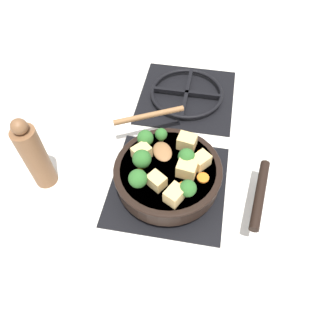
% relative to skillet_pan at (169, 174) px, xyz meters
% --- Properties ---
extents(ground_plane, '(2.40, 2.40, 0.00)m').
position_rel_skillet_pan_xyz_m(ground_plane, '(-0.00, 0.00, -0.06)').
color(ground_plane, white).
extents(front_burner_grate, '(0.31, 0.31, 0.03)m').
position_rel_skillet_pan_xyz_m(front_burner_grate, '(-0.00, 0.00, -0.05)').
color(front_burner_grate, black).
rests_on(front_burner_grate, ground_plane).
extents(rear_burner_grate, '(0.31, 0.31, 0.03)m').
position_rel_skillet_pan_xyz_m(rear_burner_grate, '(-0.00, 0.36, -0.05)').
color(rear_burner_grate, black).
rests_on(rear_burner_grate, ground_plane).
extents(skillet_pan, '(0.40, 0.28, 0.06)m').
position_rel_skillet_pan_xyz_m(skillet_pan, '(0.00, 0.00, 0.00)').
color(skillet_pan, black).
rests_on(skillet_pan, front_burner_grate).
extents(wooden_spoon, '(0.19, 0.22, 0.02)m').
position_rel_skillet_pan_xyz_m(wooden_spoon, '(-0.06, 0.11, 0.03)').
color(wooden_spoon, olive).
rests_on(wooden_spoon, skillet_pan).
extents(tofu_cube_center_large, '(0.06, 0.06, 0.04)m').
position_rel_skillet_pan_xyz_m(tofu_cube_center_large, '(-0.08, 0.02, 0.04)').
color(tofu_cube_center_large, '#DBB770').
rests_on(tofu_cube_center_large, skillet_pan).
extents(tofu_cube_near_handle, '(0.05, 0.06, 0.03)m').
position_rel_skillet_pan_xyz_m(tofu_cube_near_handle, '(0.08, 0.02, 0.04)').
color(tofu_cube_near_handle, '#DBB770').
rests_on(tofu_cube_near_handle, skillet_pan).
extents(tofu_cube_east_chunk, '(0.05, 0.06, 0.04)m').
position_rel_skillet_pan_xyz_m(tofu_cube_east_chunk, '(0.03, -0.09, 0.04)').
color(tofu_cube_east_chunk, '#DBB770').
rests_on(tofu_cube_east_chunk, skillet_pan).
extents(tofu_cube_west_chunk, '(0.05, 0.05, 0.03)m').
position_rel_skillet_pan_xyz_m(tofu_cube_west_chunk, '(-0.02, -0.05, 0.04)').
color(tofu_cube_west_chunk, '#DBB770').
rests_on(tofu_cube_west_chunk, skillet_pan).
extents(tofu_cube_back_piece, '(0.05, 0.04, 0.04)m').
position_rel_skillet_pan_xyz_m(tofu_cube_back_piece, '(0.03, 0.08, 0.04)').
color(tofu_cube_back_piece, '#DBB770').
rests_on(tofu_cube_back_piece, skillet_pan).
extents(tofu_cube_front_piece, '(0.05, 0.04, 0.04)m').
position_rel_skillet_pan_xyz_m(tofu_cube_front_piece, '(0.04, -0.01, 0.04)').
color(tofu_cube_front_piece, '#DBB770').
rests_on(tofu_cube_front_piece, skillet_pan).
extents(broccoli_floret_near_spoon, '(0.03, 0.03, 0.04)m').
position_rel_skillet_pan_xyz_m(broccoli_floret_near_spoon, '(-0.04, 0.09, 0.05)').
color(broccoli_floret_near_spoon, '#709956').
rests_on(broccoli_floret_near_spoon, skillet_pan).
extents(broccoli_floret_center_top, '(0.04, 0.04, 0.05)m').
position_rel_skillet_pan_xyz_m(broccoli_floret_center_top, '(0.06, -0.07, 0.05)').
color(broccoli_floret_center_top, '#709956').
rests_on(broccoli_floret_center_top, skillet_pan).
extents(broccoli_floret_east_rim, '(0.05, 0.05, 0.05)m').
position_rel_skillet_pan_xyz_m(broccoli_floret_east_rim, '(-0.07, -0.00, 0.05)').
color(broccoli_floret_east_rim, '#709956').
rests_on(broccoli_floret_east_rim, skillet_pan).
extents(broccoli_floret_west_rim, '(0.04, 0.04, 0.05)m').
position_rel_skillet_pan_xyz_m(broccoli_floret_west_rim, '(-0.07, 0.07, 0.05)').
color(broccoli_floret_west_rim, '#709956').
rests_on(broccoli_floret_west_rim, skillet_pan).
extents(broccoli_floret_north_edge, '(0.05, 0.05, 0.05)m').
position_rel_skillet_pan_xyz_m(broccoli_floret_north_edge, '(-0.06, -0.06, 0.05)').
color(broccoli_floret_north_edge, '#709956').
rests_on(broccoli_floret_north_edge, skillet_pan).
extents(broccoli_floret_south_cluster, '(0.04, 0.04, 0.05)m').
position_rel_skillet_pan_xyz_m(broccoli_floret_south_cluster, '(0.04, 0.02, 0.05)').
color(broccoli_floret_south_cluster, '#709956').
rests_on(broccoli_floret_south_cluster, skillet_pan).
extents(carrot_slice_orange_thin, '(0.02, 0.02, 0.01)m').
position_rel_skillet_pan_xyz_m(carrot_slice_orange_thin, '(-0.07, -0.03, 0.03)').
color(carrot_slice_orange_thin, orange).
rests_on(carrot_slice_orange_thin, skillet_pan).
extents(carrot_slice_near_center, '(0.03, 0.03, 0.01)m').
position_rel_skillet_pan_xyz_m(carrot_slice_near_center, '(0.09, -0.02, 0.03)').
color(carrot_slice_near_center, orange).
rests_on(carrot_slice_near_center, skillet_pan).
extents(carrot_slice_edge_slice, '(0.02, 0.02, 0.01)m').
position_rel_skillet_pan_xyz_m(carrot_slice_edge_slice, '(0.04, -0.05, 0.03)').
color(carrot_slice_edge_slice, orange).
rests_on(carrot_slice_edge_slice, skillet_pan).
extents(carrot_slice_under_broccoli, '(0.03, 0.03, 0.01)m').
position_rel_skillet_pan_xyz_m(carrot_slice_under_broccoli, '(0.08, 0.06, 0.03)').
color(carrot_slice_under_broccoli, orange).
rests_on(carrot_slice_under_broccoli, skillet_pan).
extents(pepper_mill, '(0.06, 0.06, 0.23)m').
position_rel_skillet_pan_xyz_m(pepper_mill, '(-0.34, -0.04, 0.05)').
color(pepper_mill, brown).
rests_on(pepper_mill, ground_plane).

